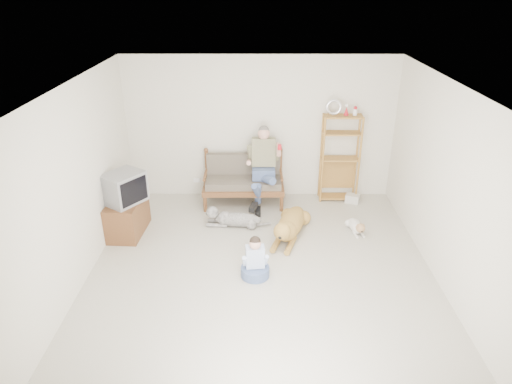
{
  "coord_description": "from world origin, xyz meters",
  "views": [
    {
      "loc": [
        -0.05,
        -5.45,
        3.91
      ],
      "look_at": [
        -0.08,
        1.0,
        0.87
      ],
      "focal_mm": 32.0,
      "sensor_mm": 36.0,
      "label": 1
    }
  ],
  "objects_px": {
    "tv_stand": "(127,216)",
    "golden_retriever": "(289,225)",
    "etagere": "(340,157)",
    "loveseat": "(244,179)"
  },
  "relations": [
    {
      "from": "tv_stand",
      "to": "etagere",
      "type": "bearing_deg",
      "value": 23.01
    },
    {
      "from": "etagere",
      "to": "tv_stand",
      "type": "xyz_separation_m",
      "value": [
        -3.72,
        -1.31,
        -0.56
      ]
    },
    {
      "from": "etagere",
      "to": "loveseat",
      "type": "bearing_deg",
      "value": -174.58
    },
    {
      "from": "loveseat",
      "to": "etagere",
      "type": "height_order",
      "value": "etagere"
    },
    {
      "from": "etagere",
      "to": "tv_stand",
      "type": "bearing_deg",
      "value": -160.54
    },
    {
      "from": "tv_stand",
      "to": "golden_retriever",
      "type": "relative_size",
      "value": 0.6
    },
    {
      "from": "etagere",
      "to": "golden_retriever",
      "type": "height_order",
      "value": "etagere"
    },
    {
      "from": "loveseat",
      "to": "tv_stand",
      "type": "distance_m",
      "value": 2.23
    },
    {
      "from": "tv_stand",
      "to": "loveseat",
      "type": "bearing_deg",
      "value": 34.41
    },
    {
      "from": "loveseat",
      "to": "etagere",
      "type": "xyz_separation_m",
      "value": [
        1.8,
        0.17,
        0.37
      ]
    }
  ]
}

